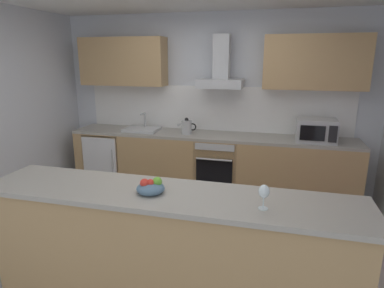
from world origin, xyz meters
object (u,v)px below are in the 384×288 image
Objects in this scene: refrigerator at (109,158)px; sink at (142,129)px; oven at (218,165)px; wine_glass at (264,192)px; kettle at (187,127)px; range_hood at (221,71)px; microwave at (316,130)px; fruit_bowl at (151,187)px.

sink reaches higher than refrigerator.
wine_glass reaches higher than oven.
oven is 0.71m from kettle.
range_hood is at bearing 106.46° from wine_glass.
wine_glass is at bearing -51.17° from sink.
range_hood is at bearing 90.00° from oven.
oven reaches higher than refrigerator.
range_hood reaches higher than refrigerator.
refrigerator is 1.42m from kettle.
kettle is at bearing -175.79° from oven.
microwave reaches higher than kettle.
oven is 1.26m from sink.
wine_glass is (1.19, -2.31, 0.07)m from kettle.
oven is 1.75m from refrigerator.
oven is at bearing 178.77° from microwave.
kettle is 0.40× the size of range_hood.
sink is at bearing 128.83° from wine_glass.
wine_glass is at bearing -4.58° from fruit_bowl.
microwave reaches higher than wine_glass.
wine_glass is 0.81× the size of fruit_bowl.
sink is at bearing 176.39° from kettle.
fruit_bowl is (-1.42, -2.25, -0.05)m from microwave.
fruit_bowl is (-0.13, -2.28, 0.54)m from oven.
range_hood is 4.05× the size of wine_glass.
microwave is (1.29, -0.03, 0.59)m from oven.
sink is at bearing 179.10° from microwave.
microwave reaches higher than oven.
refrigerator is at bearing -178.65° from sink.
sink is 2.81× the size of wine_glass.
wine_glass is at bearing -43.38° from refrigerator.
fruit_bowl is (0.33, -2.24, -0.01)m from kettle.
kettle is 1.31× the size of fruit_bowl.
oven is at bearing 0.09° from refrigerator.
range_hood is (1.75, 0.13, 1.36)m from refrigerator.
sink is at bearing 179.46° from oven.
oven is 1.60× the size of microwave.
wine_glass is at bearing -103.65° from microwave.
fruit_bowl is at bearing -93.01° from range_hood.
kettle is 1.62× the size of wine_glass.
oven is 2.77× the size of kettle.
fruit_bowl is (1.04, -2.29, 0.07)m from sink.
refrigerator is 1.70× the size of sink.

